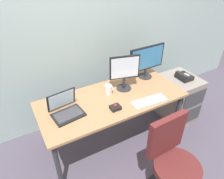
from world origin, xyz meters
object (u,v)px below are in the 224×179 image
(file_cabinet, at_px, (178,98))
(coffee_mug, at_px, (109,89))
(office_chair, at_px, (172,166))
(trackball_mouse, at_px, (115,107))
(desk_phone, at_px, (184,77))
(monitor_side, at_px, (124,71))
(banana, at_px, (62,98))
(laptop, at_px, (66,109))
(keyboard, at_px, (149,101))
(monitor_main, at_px, (147,60))

(file_cabinet, distance_m, coffee_mug, 1.17)
(office_chair, height_order, trackball_mouse, office_chair)
(desk_phone, height_order, trackball_mouse, trackball_mouse)
(monitor_side, xyz_separation_m, banana, (-0.73, 0.15, -0.23))
(file_cabinet, bearing_deg, laptop, 178.87)
(file_cabinet, bearing_deg, desk_phone, -116.78)
(banana, bearing_deg, coffee_mug, -16.84)
(file_cabinet, bearing_deg, banana, 169.66)
(trackball_mouse, distance_m, banana, 0.63)
(desk_phone, xyz_separation_m, keyboard, (-0.75, -0.22, 0.01))
(trackball_mouse, bearing_deg, keyboard, -11.75)
(monitor_side, bearing_deg, file_cabinet, -8.93)
(monitor_side, bearing_deg, trackball_mouse, -134.65)
(desk_phone, height_order, coffee_mug, coffee_mug)
(monitor_main, bearing_deg, banana, 177.40)
(coffee_mug, bearing_deg, monitor_main, 9.63)
(desk_phone, distance_m, trackball_mouse, 1.16)
(trackball_mouse, bearing_deg, desk_phone, 6.99)
(banana, bearing_deg, monitor_side, -12.00)
(office_chair, distance_m, banana, 1.36)
(office_chair, bearing_deg, monitor_main, 66.95)
(monitor_main, xyz_separation_m, coffee_mug, (-0.62, -0.10, -0.19))
(desk_phone, height_order, banana, desk_phone)
(desk_phone, distance_m, laptop, 1.63)
(keyboard, bearing_deg, office_chair, -105.19)
(coffee_mug, bearing_deg, file_cabinet, -7.14)
(office_chair, xyz_separation_m, monitor_main, (0.46, 1.09, 0.54))
(file_cabinet, height_order, coffee_mug, coffee_mug)
(file_cabinet, height_order, laptop, laptop)
(file_cabinet, height_order, monitor_side, monitor_side)
(monitor_side, bearing_deg, coffee_mug, -179.78)
(file_cabinet, bearing_deg, monitor_main, 152.70)
(office_chair, xyz_separation_m, trackball_mouse, (-0.23, 0.69, 0.32))
(file_cabinet, relative_size, banana, 3.54)
(office_chair, relative_size, monitor_side, 2.10)
(monitor_side, distance_m, laptop, 0.80)
(laptop, bearing_deg, file_cabinet, -1.13)
(coffee_mug, distance_m, banana, 0.54)
(monitor_side, relative_size, trackball_mouse, 3.96)
(laptop, bearing_deg, trackball_mouse, -21.49)
(desk_phone, distance_m, office_chair, 1.28)
(desk_phone, distance_m, keyboard, 0.79)
(monitor_side, xyz_separation_m, keyboard, (0.10, -0.37, -0.24))
(coffee_mug, bearing_deg, desk_phone, -8.05)
(file_cabinet, distance_m, keyboard, 0.89)
(monitor_side, height_order, laptop, monitor_side)
(trackball_mouse, bearing_deg, monitor_main, 29.86)
(keyboard, xyz_separation_m, trackball_mouse, (-0.39, 0.08, 0.01))
(keyboard, height_order, coffee_mug, coffee_mug)
(file_cabinet, distance_m, trackball_mouse, 1.23)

